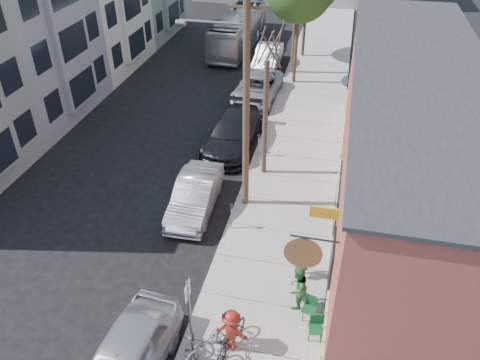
% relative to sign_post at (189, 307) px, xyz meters
% --- Properties ---
extents(ground, '(120.00, 120.00, 0.00)m').
position_rel_sign_post_xyz_m(ground, '(-2.35, 4.11, -1.83)').
color(ground, black).
extents(sidewalk, '(4.50, 58.00, 0.15)m').
position_rel_sign_post_xyz_m(sidewalk, '(1.90, 15.11, -1.76)').
color(sidewalk, '#A19E95').
rests_on(sidewalk, ground).
extents(cafe_building, '(6.60, 20.20, 6.61)m').
position_rel_sign_post_xyz_m(cafe_building, '(6.64, 9.11, 1.47)').
color(cafe_building, '#9D473A').
rests_on(cafe_building, ground).
extents(apartment_row, '(6.30, 32.00, 9.00)m').
position_rel_sign_post_xyz_m(apartment_row, '(-14.20, 18.11, 2.67)').
color(apartment_row, gray).
rests_on(apartment_row, ground).
extents(sign_post, '(0.07, 0.45, 2.80)m').
position_rel_sign_post_xyz_m(sign_post, '(0.00, 0.00, 0.00)').
color(sign_post, slate).
rests_on(sign_post, sidewalk).
extents(parking_meter_near, '(0.14, 0.14, 1.24)m').
position_rel_sign_post_xyz_m(parking_meter_near, '(-0.10, 5.82, -0.85)').
color(parking_meter_near, slate).
rests_on(parking_meter_near, sidewalk).
extents(parking_meter_far, '(0.14, 0.14, 1.24)m').
position_rel_sign_post_xyz_m(parking_meter_far, '(-0.10, 11.78, -0.85)').
color(parking_meter_far, slate).
rests_on(parking_meter_far, sidewalk).
extents(utility_pole_near, '(3.57, 0.28, 10.00)m').
position_rel_sign_post_xyz_m(utility_pole_near, '(0.04, 7.69, 3.58)').
color(utility_pole_near, '#503A28').
rests_on(utility_pole_near, sidewalk).
extents(tree_bare, '(0.24, 0.24, 5.74)m').
position_rel_sign_post_xyz_m(tree_bare, '(0.45, 10.34, 1.19)').
color(tree_bare, '#44392C').
rests_on(tree_bare, sidewalk).
extents(patio_chair_a, '(0.59, 0.59, 0.88)m').
position_rel_sign_post_xyz_m(patio_chair_a, '(3.85, 1.06, -1.24)').
color(patio_chair_a, '#134524').
rests_on(patio_chair_a, sidewalk).
extents(patio_chair_b, '(0.61, 0.61, 0.88)m').
position_rel_sign_post_xyz_m(patio_chair_b, '(3.57, 1.82, -1.24)').
color(patio_chair_b, '#134524').
rests_on(patio_chair_b, sidewalk).
extents(patron_grey, '(0.42, 0.60, 1.57)m').
position_rel_sign_post_xyz_m(patron_grey, '(3.13, 3.71, -0.90)').
color(patron_grey, slate).
rests_on(patron_grey, sidewalk).
extents(patron_green, '(0.98, 1.07, 1.79)m').
position_rel_sign_post_xyz_m(patron_green, '(3.07, 2.26, -0.79)').
color(patron_green, '#2E7534').
rests_on(patron_green, sidewalk).
extents(cyclist, '(1.13, 0.72, 1.65)m').
position_rel_sign_post_xyz_m(cyclist, '(1.29, 0.10, -0.86)').
color(cyclist, maroon).
rests_on(cyclist, sidewalk).
extents(cyclist_bike, '(1.09, 1.98, 0.98)m').
position_rel_sign_post_xyz_m(cyclist_bike, '(1.29, 0.10, -1.19)').
color(cyclist_bike, black).
rests_on(cyclist_bike, sidewalk).
extents(parked_bike_a, '(0.93, 1.80, 1.04)m').
position_rel_sign_post_xyz_m(parked_bike_a, '(0.27, -0.78, -1.16)').
color(parked_bike_a, black).
rests_on(parked_bike_a, sidewalk).
extents(parked_bike_b, '(1.56, 1.97, 1.00)m').
position_rel_sign_post_xyz_m(parked_bike_b, '(0.63, -0.26, -1.18)').
color(parked_bike_b, slate).
rests_on(parked_bike_b, sidewalk).
extents(car_1, '(1.86, 4.79, 1.56)m').
position_rel_sign_post_xyz_m(car_1, '(-2.00, 6.89, -1.05)').
color(car_1, '#A8AAB0').
rests_on(car_1, ground).
extents(car_2, '(2.53, 5.88, 1.69)m').
position_rel_sign_post_xyz_m(car_2, '(-1.69, 12.66, -0.99)').
color(car_2, black).
rests_on(car_2, ground).
extents(car_3, '(2.83, 5.75, 1.57)m').
position_rel_sign_post_xyz_m(car_3, '(-1.56, 18.89, -1.05)').
color(car_3, '#A0A4A7').
rests_on(car_3, ground).
extents(car_4, '(1.79, 4.95, 1.62)m').
position_rel_sign_post_xyz_m(car_4, '(-1.86, 24.68, -1.02)').
color(car_4, '#ACAEB4').
rests_on(car_4, ground).
extents(bus, '(2.72, 10.54, 2.92)m').
position_rel_sign_post_xyz_m(bus, '(-4.99, 28.49, -0.37)').
color(bus, silver).
rests_on(bus, ground).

